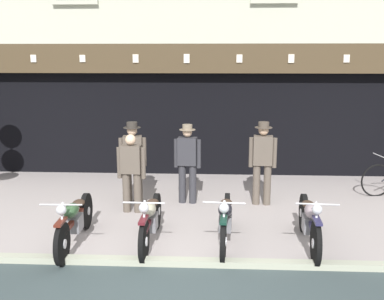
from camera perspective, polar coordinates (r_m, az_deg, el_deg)
The scene contains 11 objects.
shop_facade at distance 13.07m, azimuth -0.13°, elevation 6.48°, with size 12.00×4.42×6.78m.
motorcycle_left at distance 7.55m, azimuth -14.66°, elevation -8.60°, with size 0.62×2.06×0.91m.
motorcycle_center_left at distance 7.38m, azimuth -5.28°, elevation -8.75°, with size 0.62×1.97×0.92m.
motorcycle_center at distance 7.35m, azimuth 4.25°, elevation -8.77°, with size 0.62×1.98×0.92m.
motorcycle_center_right at distance 7.48m, azimuth 14.68°, elevation -8.73°, with size 0.62×1.98×0.93m.
salesman_left at distance 8.79m, azimuth -7.68°, elevation -2.50°, with size 0.56×0.25×1.55m.
shopkeeper_center at distance 9.24m, azimuth -0.58°, elevation -1.29°, with size 0.56×0.33×1.65m.
salesman_right at distance 9.24m, azimuth 8.93°, elevation -1.15°, with size 0.56×0.35×1.72m.
assistant_far_right at distance 9.33m, azimuth -7.50°, elevation -1.04°, with size 0.56×0.35×1.70m.
advert_board_near at distance 11.75m, azimuth 14.73°, elevation 4.81°, with size 0.69×0.03×1.03m.
advert_board_far at distance 11.98m, azimuth 19.00°, elevation 4.10°, with size 0.65×0.03×1.05m.
Camera 1 is at (0.68, -6.02, 3.01)m, focal length 42.11 mm.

